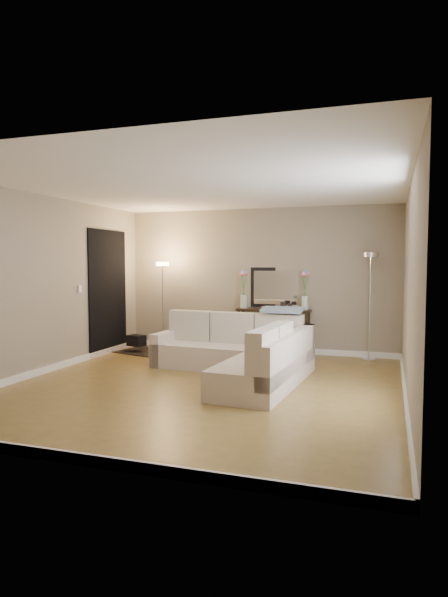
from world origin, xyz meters
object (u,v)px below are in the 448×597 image
(sectional_sofa, at_px, (242,354))
(floor_lamp_lit, at_px, (163,288))
(console_table, at_px, (269,328))
(floor_lamp_unlit, at_px, (370,284))

(sectional_sofa, bearing_deg, floor_lamp_lit, 142.09)
(sectional_sofa, relative_size, console_table, 1.87)
(floor_lamp_lit, bearing_deg, floor_lamp_unlit, 2.83)
(floor_lamp_lit, relative_size, floor_lamp_unlit, 0.91)
(sectional_sofa, height_order, floor_lamp_unlit, floor_lamp_unlit)
(floor_lamp_lit, xyz_separation_m, floor_lamp_unlit, (3.67, 0.18, 0.11))
(sectional_sofa, relative_size, floor_lamp_unlit, 1.37)
(console_table, xyz_separation_m, floor_lamp_unlit, (1.73, -0.12, 0.81))
(console_table, height_order, floor_lamp_lit, floor_lamp_lit)
(floor_lamp_lit, distance_m, floor_lamp_unlit, 3.68)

